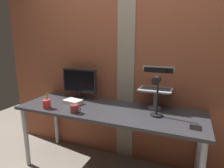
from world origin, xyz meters
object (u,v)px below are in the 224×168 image
(monitor, at_px, (80,82))
(laptop, at_px, (157,83))
(pen_cup, at_px, (47,104))
(coffee_mug, at_px, (74,109))
(desk_lamp, at_px, (157,92))

(monitor, relative_size, laptop, 1.32)
(pen_cup, bearing_deg, coffee_mug, -0.03)
(pen_cup, bearing_deg, laptop, 25.51)
(monitor, bearing_deg, coffee_mug, -65.11)
(monitor, xyz_separation_m, pen_cup, (-0.14, -0.44, -0.16))
(monitor, distance_m, pen_cup, 0.49)
(laptop, bearing_deg, coffee_mug, -144.74)
(desk_lamp, bearing_deg, coffee_mug, -167.02)
(monitor, bearing_deg, laptop, 4.23)
(desk_lamp, bearing_deg, pen_cup, -170.96)
(laptop, height_order, desk_lamp, laptop)
(desk_lamp, height_order, pen_cup, desk_lamp)
(monitor, height_order, desk_lamp, desk_lamp)
(desk_lamp, xyz_separation_m, coffee_mug, (-0.78, -0.18, -0.21))
(pen_cup, height_order, coffee_mug, pen_cup)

